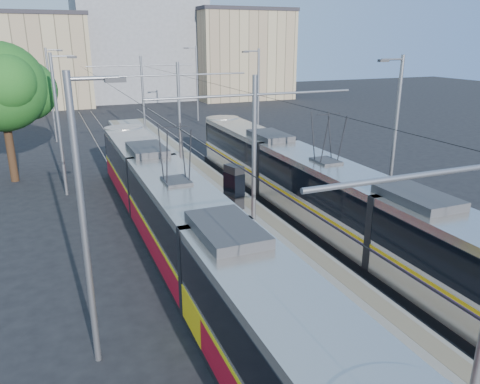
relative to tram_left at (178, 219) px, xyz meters
name	(u,v)px	position (x,y,z in m)	size (l,w,h in m)	color
ground	(360,338)	(3.60, -7.47, -1.71)	(160.00, 160.00, 0.00)	black
platform	(195,183)	(3.60, 9.53, -1.56)	(4.00, 50.00, 0.30)	gray
tactile_strip_left	(172,183)	(2.15, 9.53, -1.40)	(0.70, 50.00, 0.01)	gray
tactile_strip_right	(217,178)	(5.05, 9.53, -1.40)	(0.70, 50.00, 0.01)	gray
rails	(195,185)	(3.60, 9.53, -1.69)	(8.71, 70.00, 0.03)	gray
tram_left	(178,219)	(0.00, 0.00, 0.00)	(2.43, 27.88, 5.50)	black
tram_right	(324,192)	(7.20, 0.46, 0.15)	(2.43, 29.43, 5.50)	black
catenary	(208,120)	(3.60, 6.69, 2.81)	(9.20, 70.00, 7.00)	slate
street_lamps	(175,109)	(3.60, 13.53, 2.47)	(15.18, 38.22, 8.00)	slate
shelter	(234,186)	(4.04, 3.99, -0.21)	(0.87, 1.16, 2.29)	black
tree	(8,88)	(-6.46, 14.99, 4.12)	(5.93, 5.48, 8.62)	#382314
building_left	(24,60)	(-6.40, 52.53, 4.30)	(16.32, 12.24, 12.00)	#998868
building_centre	(139,45)	(9.60, 56.53, 6.05)	(18.36, 14.28, 15.50)	gray
building_right	(240,54)	(23.60, 50.53, 4.78)	(14.28, 10.20, 12.95)	#998868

